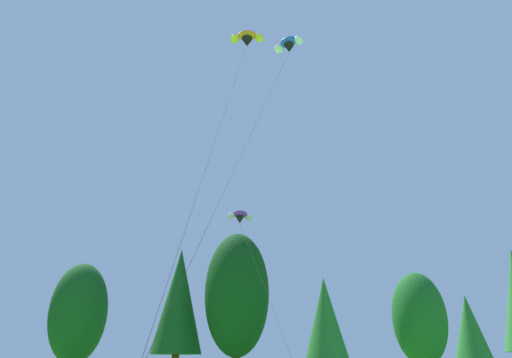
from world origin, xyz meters
The scene contains 9 objects.
treeline_tree_e centered at (-9.68, 46.62, 6.11)m, with size 4.52×4.52×10.09m.
treeline_tree_f centered at (-1.78, 45.76, 7.22)m, with size 4.14×4.14×11.53m.
treeline_tree_g centered at (2.67, 43.22, 7.56)m, with size 5.17×5.17×12.48m.
treeline_tree_h centered at (10.00, 42.90, 5.67)m, with size 3.59×3.59×9.06m.
treeline_tree_i centered at (17.69, 41.50, 5.77)m, with size 4.37×4.37×9.53m.
treeline_tree_j centered at (24.28, 44.19, 5.16)m, with size 3.41×3.41×8.24m.
parafoil_kite_high_blue_white centered at (4.11, 31.94, 23.67)m, with size 9.66×15.31×22.71m.
parafoil_kite_mid_purple centered at (2.67, 42.28, 13.72)m, with size 2.38×14.49×12.72m.
parafoil_kite_far_orange centered at (1.12, 32.35, 24.01)m, with size 6.90×15.30×23.05m.
Camera 1 is at (-4.34, 5.39, 2.09)m, focal length 32.84 mm.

